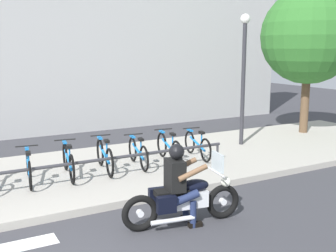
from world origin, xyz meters
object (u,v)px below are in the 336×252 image
object	(u,v)px
rider	(179,179)
bicycle_6	(169,148)
bicycle_3	(68,161)
bike_rack	(95,162)
bicycle_4	(105,156)
tree_near_rack	(309,36)
bicycle_5	(138,153)
bicycle_2	(29,167)
bicycle_7	(197,145)
street_lamp	(244,68)
motorcycle	(184,199)

from	to	relation	value
rider	bicycle_6	world-z (taller)	rider
bicycle_3	bike_rack	xyz separation A→B (m)	(0.43, -0.55, 0.07)
bicycle_3	bicycle_4	size ratio (longest dim) A/B	1.03
bicycle_4	tree_near_rack	world-z (taller)	tree_near_rack
bicycle_5	tree_near_rack	world-z (taller)	tree_near_rack
bicycle_2	bicycle_5	distance (m)	2.56
bicycle_4	bike_rack	bearing A→B (deg)	-127.62
bicycle_2	bicycle_5	bearing A→B (deg)	-0.01
bicycle_3	rider	bearing A→B (deg)	-71.48
bicycle_2	bicycle_4	bearing A→B (deg)	-0.05
bicycle_2	bicycle_6	size ratio (longest dim) A/B	0.99
bicycle_3	bicycle_5	distance (m)	1.70
bicycle_3	bicycle_7	size ratio (longest dim) A/B	1.09
bicycle_3	bicycle_5	world-z (taller)	bicycle_3
rider	bike_rack	distance (m)	2.65
rider	bicycle_4	world-z (taller)	rider
rider	bicycle_7	world-z (taller)	rider
bicycle_2	street_lamp	bearing A→B (deg)	5.93
bicycle_4	bicycle_5	bearing A→B (deg)	0.05
tree_near_rack	bicycle_2	bearing A→B (deg)	-173.53
bicycle_3	bike_rack	bearing A→B (deg)	-52.48
bicycle_6	street_lamp	size ratio (longest dim) A/B	0.42
bicycle_4	rider	bearing A→B (deg)	-86.49
bike_rack	bicycle_4	bearing A→B (deg)	52.38
bicycle_4	bike_rack	distance (m)	0.70
bike_rack	tree_near_rack	size ratio (longest dim) A/B	1.33
bicycle_7	tree_near_rack	bearing A→B (deg)	11.89
motorcycle	bicycle_4	world-z (taller)	motorcycle
motorcycle	bicycle_5	bearing A→B (deg)	79.42
bicycle_2	bicycle_5	world-z (taller)	bicycle_5
bicycle_2	bike_rack	size ratio (longest dim) A/B	0.25
rider	bicycle_3	distance (m)	3.30
bicycle_2	bicycle_6	world-z (taller)	bicycle_6
bike_rack	bicycle_5	bearing A→B (deg)	23.43
bicycle_4	bicycle_6	xyz separation A→B (m)	(1.70, 0.00, -0.01)
bicycle_7	street_lamp	size ratio (longest dim) A/B	0.40
bicycle_6	street_lamp	distance (m)	3.47
bicycle_4	tree_near_rack	xyz separation A→B (m)	(7.53, 1.05, 2.85)
bicycle_2	street_lamp	distance (m)	6.56
bicycle_6	bike_rack	world-z (taller)	bicycle_6
rider	bicycle_5	xyz separation A→B (m)	(0.66, 3.12, -0.33)
motorcycle	bike_rack	bearing A→B (deg)	105.09
bicycle_4	bicycle_7	xyz separation A→B (m)	(2.56, 0.00, -0.02)
rider	bike_rack	world-z (taller)	rider
bicycle_5	bicycle_6	size ratio (longest dim) A/B	0.94
bicycle_5	tree_near_rack	size ratio (longest dim) A/B	0.32
bicycle_2	bike_rack	distance (m)	1.40
motorcycle	bicycle_5	distance (m)	3.18
rider	bicycle_7	size ratio (longest dim) A/B	0.90
bicycle_2	bicycle_3	xyz separation A→B (m)	(0.85, -0.00, 0.02)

